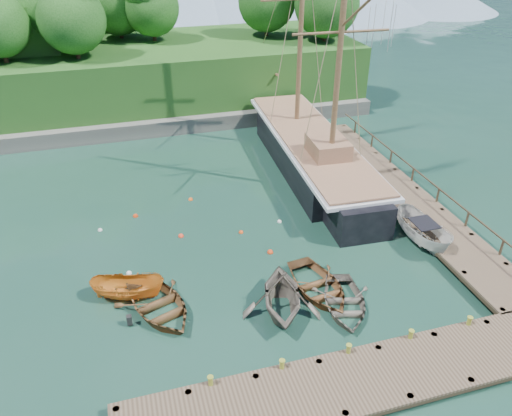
{
  "coord_description": "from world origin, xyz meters",
  "views": [
    {
      "loc": [
        -6.0,
        -18.47,
        16.94
      ],
      "look_at": [
        0.9,
        5.27,
        2.0
      ],
      "focal_mm": 35.0,
      "sensor_mm": 36.0,
      "label": 1
    }
  ],
  "objects_px": {
    "motorboat_orange": "(130,298)",
    "schooner": "(311,155)",
    "rowboat_3": "(344,308)",
    "cabin_boat_white": "(420,243)",
    "rowboat_2": "(318,292)",
    "rowboat_0": "(160,312)",
    "rowboat_1": "(281,311)"
  },
  "relations": [
    {
      "from": "rowboat_2",
      "to": "rowboat_3",
      "type": "relative_size",
      "value": 1.09
    },
    {
      "from": "cabin_boat_white",
      "to": "schooner",
      "type": "distance_m",
      "value": 11.36
    },
    {
      "from": "rowboat_0",
      "to": "rowboat_1",
      "type": "xyz_separation_m",
      "value": [
        5.71,
        -1.62,
        0.0
      ]
    },
    {
      "from": "rowboat_0",
      "to": "rowboat_2",
      "type": "height_order",
      "value": "rowboat_0"
    },
    {
      "from": "rowboat_0",
      "to": "cabin_boat_white",
      "type": "relative_size",
      "value": 1.03
    },
    {
      "from": "rowboat_1",
      "to": "schooner",
      "type": "distance_m",
      "value": 15.91
    },
    {
      "from": "rowboat_2",
      "to": "motorboat_orange",
      "type": "height_order",
      "value": "motorboat_orange"
    },
    {
      "from": "rowboat_0",
      "to": "rowboat_1",
      "type": "relative_size",
      "value": 1.08
    },
    {
      "from": "rowboat_1",
      "to": "motorboat_orange",
      "type": "xyz_separation_m",
      "value": [
        -7.06,
        3.06,
        0.0
      ]
    },
    {
      "from": "motorboat_orange",
      "to": "cabin_boat_white",
      "type": "distance_m",
      "value": 16.78
    },
    {
      "from": "rowboat_3",
      "to": "motorboat_orange",
      "type": "distance_m",
      "value": 10.76
    },
    {
      "from": "cabin_boat_white",
      "to": "schooner",
      "type": "xyz_separation_m",
      "value": [
        -2.58,
        11.01,
        1.08
      ]
    },
    {
      "from": "rowboat_1",
      "to": "cabin_boat_white",
      "type": "relative_size",
      "value": 0.95
    },
    {
      "from": "motorboat_orange",
      "to": "cabin_boat_white",
      "type": "bearing_deg",
      "value": -72.0
    },
    {
      "from": "motorboat_orange",
      "to": "schooner",
      "type": "xyz_separation_m",
      "value": [
        14.2,
        11.12,
        1.08
      ]
    },
    {
      "from": "rowboat_0",
      "to": "motorboat_orange",
      "type": "bearing_deg",
      "value": 113.07
    },
    {
      "from": "rowboat_1",
      "to": "motorboat_orange",
      "type": "bearing_deg",
      "value": 170.99
    },
    {
      "from": "rowboat_0",
      "to": "schooner",
      "type": "height_order",
      "value": "schooner"
    },
    {
      "from": "rowboat_2",
      "to": "motorboat_orange",
      "type": "relative_size",
      "value": 1.23
    },
    {
      "from": "rowboat_2",
      "to": "schooner",
      "type": "distance_m",
      "value": 14.23
    },
    {
      "from": "rowboat_1",
      "to": "rowboat_3",
      "type": "relative_size",
      "value": 1.05
    },
    {
      "from": "schooner",
      "to": "rowboat_1",
      "type": "bearing_deg",
      "value": -113.92
    },
    {
      "from": "motorboat_orange",
      "to": "rowboat_2",
      "type": "bearing_deg",
      "value": -85.69
    },
    {
      "from": "rowboat_2",
      "to": "rowboat_1",
      "type": "bearing_deg",
      "value": -167.08
    },
    {
      "from": "rowboat_0",
      "to": "motorboat_orange",
      "type": "distance_m",
      "value": 1.97
    },
    {
      "from": "rowboat_0",
      "to": "schooner",
      "type": "distance_m",
      "value": 18.0
    },
    {
      "from": "rowboat_2",
      "to": "schooner",
      "type": "bearing_deg",
      "value": 62.26
    },
    {
      "from": "motorboat_orange",
      "to": "schooner",
      "type": "bearing_deg",
      "value": -34.32
    },
    {
      "from": "rowboat_3",
      "to": "cabin_boat_white",
      "type": "height_order",
      "value": "cabin_boat_white"
    },
    {
      "from": "rowboat_1",
      "to": "cabin_boat_white",
      "type": "bearing_deg",
      "value": 32.48
    },
    {
      "from": "motorboat_orange",
      "to": "rowboat_3",
      "type": "bearing_deg",
      "value": -92.46
    },
    {
      "from": "rowboat_2",
      "to": "cabin_boat_white",
      "type": "bearing_deg",
      "value": 9.61
    }
  ]
}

